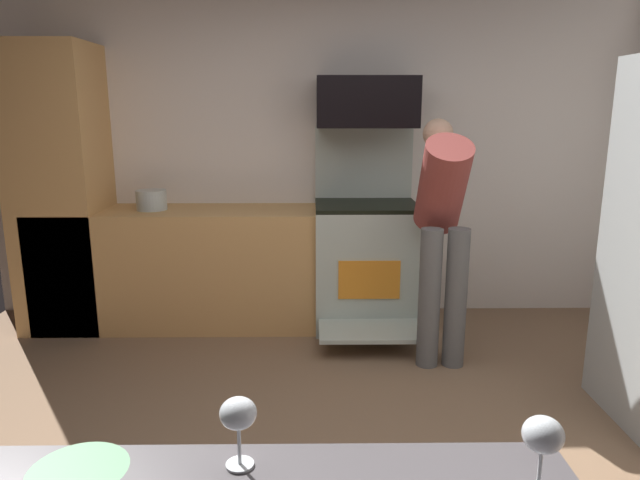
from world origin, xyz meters
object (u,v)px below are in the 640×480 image
Objects in this scene: wine_glass_near at (543,438)px; wine_glass_mid at (238,416)px; stock_pot at (151,200)px; oven_range at (365,260)px; person_cook at (442,222)px; microwave at (367,102)px.

wine_glass_near reaches higher than wine_glass_mid.
wine_glass_near is at bearing -63.18° from stock_pot.
oven_range is 0.88m from person_cook.
wine_glass_near is (0.04, -3.34, -0.66)m from microwave.
wine_glass_mid is 3.33m from stock_pot.
stock_pot is at bearing -177.15° from microwave.
oven_range reaches higher than wine_glass_near.
person_cook is 2.69m from wine_glass_mid.
wine_glass_near is (0.04, -3.24, 0.52)m from oven_range.
oven_range is 1.18m from microwave.
oven_range is 2.03× the size of microwave.
oven_range is at bearing -0.54° from stock_pot.
wine_glass_near is (-0.39, -2.60, 0.09)m from person_cook.
oven_range reaches higher than wine_glass_mid.
oven_range is at bearing 80.00° from wine_glass_mid.
person_cook is 10.10× the size of wine_glass_mid.
wine_glass_near is 0.60m from wine_glass_mid.
wine_glass_mid is at bearing -99.71° from microwave.
person_cook is (0.43, -0.74, -0.76)m from microwave.
wine_glass_mid is at bearing -111.47° from person_cook.
stock_pot is (-1.61, 0.02, 0.47)m from oven_range.
stock_pot is (-1.05, 3.16, -0.04)m from wine_glass_mid.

